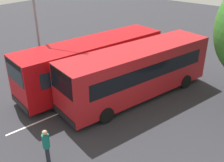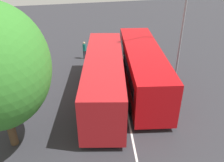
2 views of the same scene
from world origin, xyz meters
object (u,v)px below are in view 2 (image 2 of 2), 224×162
(pedestrian, at_px, (84,49))
(street_lamp, at_px, (181,20))
(bus_center_left, at_px, (104,77))
(bus_far_left, at_px, (142,67))

(pedestrian, height_order, street_lamp, street_lamp)
(bus_center_left, height_order, street_lamp, street_lamp)
(bus_far_left, xyz_separation_m, street_lamp, (1.41, -3.49, 3.03))
(bus_center_left, distance_m, street_lamp, 7.61)
(bus_center_left, bearing_deg, street_lamp, -58.90)
(street_lamp, bearing_deg, pedestrian, -53.18)
(bus_center_left, distance_m, pedestrian, 7.59)
(bus_center_left, relative_size, street_lamp, 1.30)
(bus_far_left, xyz_separation_m, bus_center_left, (-0.79, 3.13, 0.00))
(bus_far_left, distance_m, bus_center_left, 3.23)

